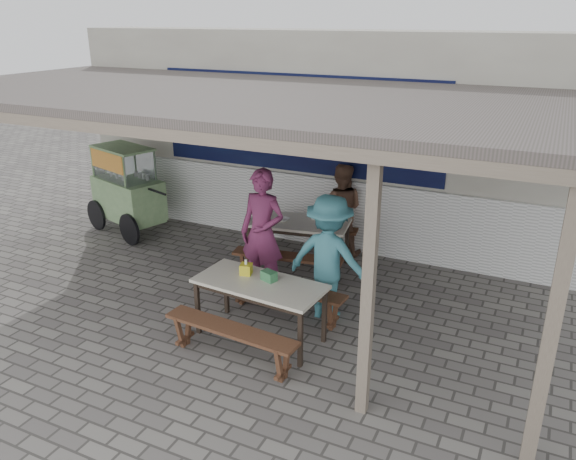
{
  "coord_description": "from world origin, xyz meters",
  "views": [
    {
      "loc": [
        3.68,
        -5.4,
        3.72
      ],
      "look_at": [
        0.67,
        0.9,
        1.04
      ],
      "focal_mm": 35.0,
      "sensor_mm": 36.0,
      "label": 1
    }
  ],
  "objects_px": {
    "table_right": "(260,288)",
    "bench_right_wall": "(286,292)",
    "bench_right_street": "(231,336)",
    "bench_left_wall": "(308,232)",
    "vendor_cart": "(127,187)",
    "patron_wall_side": "(341,210)",
    "donation_box": "(269,276)",
    "condiment_jar": "(314,216)",
    "patron_street_side": "(262,233)",
    "condiment_bowl": "(283,219)",
    "bench_left_street": "(287,262)",
    "tissue_box": "(246,269)",
    "table_left": "(299,226)",
    "patron_right_table": "(329,258)"
  },
  "relations": [
    {
      "from": "vendor_cart",
      "to": "table_right",
      "type": "bearing_deg",
      "value": -12.08
    },
    {
      "from": "tissue_box",
      "to": "condiment_bowl",
      "type": "relative_size",
      "value": 0.77
    },
    {
      "from": "vendor_cart",
      "to": "patron_wall_side",
      "type": "height_order",
      "value": "vendor_cart"
    },
    {
      "from": "condiment_jar",
      "to": "condiment_bowl",
      "type": "relative_size",
      "value": 0.51
    },
    {
      "from": "bench_right_wall",
      "to": "patron_street_side",
      "type": "bearing_deg",
      "value": 145.04
    },
    {
      "from": "condiment_jar",
      "to": "table_right",
      "type": "bearing_deg",
      "value": -82.98
    },
    {
      "from": "table_right",
      "to": "bench_right_street",
      "type": "distance_m",
      "value": 0.7
    },
    {
      "from": "table_right",
      "to": "bench_right_wall",
      "type": "relative_size",
      "value": 0.96
    },
    {
      "from": "bench_right_wall",
      "to": "patron_right_table",
      "type": "relative_size",
      "value": 1.01
    },
    {
      "from": "vendor_cart",
      "to": "donation_box",
      "type": "bearing_deg",
      "value": -10.54
    },
    {
      "from": "table_left",
      "to": "bench_right_street",
      "type": "xyz_separation_m",
      "value": [
        0.41,
        -2.73,
        -0.33
      ]
    },
    {
      "from": "bench_right_wall",
      "to": "condiment_jar",
      "type": "xyz_separation_m",
      "value": [
        -0.33,
        1.7,
        0.45
      ]
    },
    {
      "from": "bench_left_street",
      "to": "patron_wall_side",
      "type": "height_order",
      "value": "patron_wall_side"
    },
    {
      "from": "bench_left_wall",
      "to": "patron_street_side",
      "type": "xyz_separation_m",
      "value": [
        0.01,
        -1.64,
        0.56
      ]
    },
    {
      "from": "table_left",
      "to": "patron_right_table",
      "type": "relative_size",
      "value": 0.98
    },
    {
      "from": "table_right",
      "to": "bench_right_wall",
      "type": "xyz_separation_m",
      "value": [
        0.05,
        0.62,
        -0.33
      ]
    },
    {
      "from": "table_right",
      "to": "bench_left_wall",
      "type": "bearing_deg",
      "value": 105.9
    },
    {
      "from": "bench_right_street",
      "to": "condiment_bowl",
      "type": "bearing_deg",
      "value": 107.81
    },
    {
      "from": "patron_street_side",
      "to": "patron_wall_side",
      "type": "xyz_separation_m",
      "value": [
        0.49,
        1.78,
        -0.14
      ]
    },
    {
      "from": "patron_right_table",
      "to": "bench_right_street",
      "type": "bearing_deg",
      "value": 69.05
    },
    {
      "from": "bench_right_street",
      "to": "bench_left_wall",
      "type": "bearing_deg",
      "value": 103.04
    },
    {
      "from": "patron_street_side",
      "to": "tissue_box",
      "type": "xyz_separation_m",
      "value": [
        0.29,
        -0.97,
        -0.09
      ]
    },
    {
      "from": "bench_right_street",
      "to": "condiment_jar",
      "type": "height_order",
      "value": "condiment_jar"
    },
    {
      "from": "bench_left_street",
      "to": "vendor_cart",
      "type": "relative_size",
      "value": 0.82
    },
    {
      "from": "table_left",
      "to": "condiment_jar",
      "type": "distance_m",
      "value": 0.29
    },
    {
      "from": "bench_right_wall",
      "to": "condiment_bowl",
      "type": "xyz_separation_m",
      "value": [
        -0.73,
        1.43,
        0.43
      ]
    },
    {
      "from": "table_left",
      "to": "patron_wall_side",
      "type": "relative_size",
      "value": 1.07
    },
    {
      "from": "condiment_bowl",
      "to": "vendor_cart",
      "type": "bearing_deg",
      "value": 177.69
    },
    {
      "from": "patron_street_side",
      "to": "condiment_jar",
      "type": "height_order",
      "value": "patron_street_side"
    },
    {
      "from": "tissue_box",
      "to": "donation_box",
      "type": "xyz_separation_m",
      "value": [
        0.33,
        -0.03,
        -0.01
      ]
    },
    {
      "from": "bench_left_wall",
      "to": "donation_box",
      "type": "relative_size",
      "value": 9.22
    },
    {
      "from": "bench_right_street",
      "to": "donation_box",
      "type": "relative_size",
      "value": 9.37
    },
    {
      "from": "patron_street_side",
      "to": "condiment_bowl",
      "type": "relative_size",
      "value": 10.27
    },
    {
      "from": "vendor_cart",
      "to": "patron_wall_side",
      "type": "bearing_deg",
      "value": 27.72
    },
    {
      "from": "tissue_box",
      "to": "condiment_bowl",
      "type": "distance_m",
      "value": 1.97
    },
    {
      "from": "bench_right_street",
      "to": "patron_wall_side",
      "type": "relative_size",
      "value": 1.1
    },
    {
      "from": "vendor_cart",
      "to": "patron_street_side",
      "type": "distance_m",
      "value": 3.5
    },
    {
      "from": "patron_right_table",
      "to": "donation_box",
      "type": "xyz_separation_m",
      "value": [
        -0.47,
        -0.76,
        -0.02
      ]
    },
    {
      "from": "bench_right_street",
      "to": "bench_right_wall",
      "type": "height_order",
      "value": "same"
    },
    {
      "from": "table_left",
      "to": "vendor_cart",
      "type": "relative_size",
      "value": 0.81
    },
    {
      "from": "bench_left_wall",
      "to": "patron_street_side",
      "type": "bearing_deg",
      "value": -99.0
    },
    {
      "from": "bench_right_street",
      "to": "patron_right_table",
      "type": "xyz_separation_m",
      "value": [
        0.59,
        1.47,
        0.49
      ]
    },
    {
      "from": "table_right",
      "to": "patron_right_table",
      "type": "height_order",
      "value": "patron_right_table"
    },
    {
      "from": "vendor_cart",
      "to": "patron_right_table",
      "type": "bearing_deg",
      "value": 0.65
    },
    {
      "from": "bench_right_street",
      "to": "donation_box",
      "type": "xyz_separation_m",
      "value": [
        0.13,
        0.71,
        0.47
      ]
    },
    {
      "from": "bench_left_wall",
      "to": "vendor_cart",
      "type": "bearing_deg",
      "value": -179.81
    },
    {
      "from": "bench_left_wall",
      "to": "condiment_jar",
      "type": "xyz_separation_m",
      "value": [
        0.27,
        -0.43,
        0.45
      ]
    },
    {
      "from": "bench_left_street",
      "to": "bench_right_wall",
      "type": "height_order",
      "value": "same"
    },
    {
      "from": "vendor_cart",
      "to": "bench_right_wall",
      "type": "bearing_deg",
      "value": -4.45
    },
    {
      "from": "vendor_cart",
      "to": "tissue_box",
      "type": "relative_size",
      "value": 14.95
    }
  ]
}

